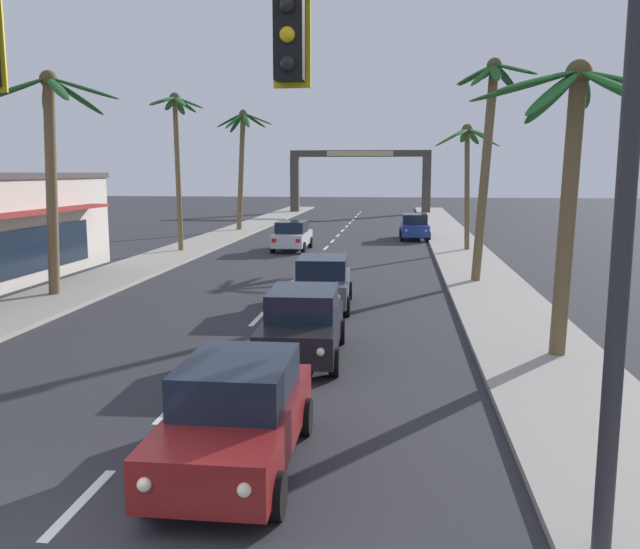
{
  "coord_description": "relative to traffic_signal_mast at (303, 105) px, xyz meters",
  "views": [
    {
      "loc": [
        4.3,
        -6.75,
        4.53
      ],
      "look_at": [
        2.54,
        8.0,
        2.2
      ],
      "focal_mm": 37.18,
      "sensor_mm": 36.0,
      "label": 1
    }
  ],
  "objects": [
    {
      "name": "sedan_lead_at_stop_bar",
      "position": [
        -1.33,
        2.01,
        -4.39
      ],
      "size": [
        1.97,
        4.46,
        1.68
      ],
      "color": "maroon",
      "rests_on": "ground"
    },
    {
      "name": "sedan_oncoming_far",
      "position": [
        -5.02,
        30.07,
        -4.39
      ],
      "size": [
        1.96,
        4.46,
        1.68
      ],
      "color": "silver",
      "rests_on": "ground"
    },
    {
      "name": "lane_markings",
      "position": [
        -2.79,
        18.97,
        -5.24
      ],
      "size": [
        4.28,
        87.0,
        0.01
      ],
      "color": "silver",
      "rests_on": "ground"
    },
    {
      "name": "sidewalk_left",
      "position": [
        -11.02,
        19.32,
        -5.18
      ],
      "size": [
        3.2,
        110.0,
        0.14
      ],
      "primitive_type": "cube",
      "color": "#9E998E",
      "rests_on": "ground"
    },
    {
      "name": "town_gateway_arch",
      "position": [
        -3.22,
        64.89,
        -0.85
      ],
      "size": [
        15.17,
        0.9,
        6.74
      ],
      "color": "#423D38",
      "rests_on": "ground"
    },
    {
      "name": "palm_right_second",
      "position": [
        5.08,
        8.68,
        -0.04
      ],
      "size": [
        4.8,
        4.66,
        7.04
      ],
      "color": "brown",
      "rests_on": "ground"
    },
    {
      "name": "sedan_fifth_in_queue",
      "position": [
        -1.44,
        14.31,
        -4.39
      ],
      "size": [
        2.11,
        4.51,
        1.68
      ],
      "color": "#4C515B",
      "rests_on": "ground"
    },
    {
      "name": "palm_right_farthest",
      "position": [
        4.74,
        30.58,
        0.19
      ],
      "size": [
        3.63,
        3.87,
        7.1
      ],
      "color": "brown",
      "rests_on": "ground"
    },
    {
      "name": "palm_left_second",
      "position": [
        -11.07,
        14.82,
        0.23
      ],
      "size": [
        4.83,
        4.2,
        7.96
      ],
      "color": "brown",
      "rests_on": "ground"
    },
    {
      "name": "sidewalk_right",
      "position": [
        4.58,
        19.32,
        -5.18
      ],
      "size": [
        3.2,
        110.0,
        0.14
      ],
      "primitive_type": "cube",
      "color": "#9E998E",
      "rests_on": "ground"
    },
    {
      "name": "palm_left_third",
      "position": [
        -11.12,
        28.29,
        1.33
      ],
      "size": [
        3.16,
        3.05,
        8.74
      ],
      "color": "brown",
      "rests_on": "ground"
    },
    {
      "name": "sedan_parked_nearest_kerb",
      "position": [
        2.12,
        37.27,
        -4.39
      ],
      "size": [
        2.02,
        4.48,
        1.68
      ],
      "color": "navy",
      "rests_on": "ground"
    },
    {
      "name": "palm_right_third",
      "position": [
        4.5,
        19.64,
        0.91
      ],
      "size": [
        3.17,
        3.16,
        8.85
      ],
      "color": "brown",
      "rests_on": "ground"
    },
    {
      "name": "sedan_third_in_queue",
      "position": [
        -1.21,
        8.16,
        -4.39
      ],
      "size": [
        2.07,
        4.5,
        1.68
      ],
      "color": "black",
      "rests_on": "ground"
    },
    {
      "name": "traffic_signal_mast",
      "position": [
        0.0,
        0.0,
        0.0
      ],
      "size": [
        11.18,
        0.41,
        7.21
      ],
      "color": "#2D2D33",
      "rests_on": "ground"
    },
    {
      "name": "palm_left_farthest",
      "position": [
        -10.66,
        41.73,
        0.89
      ],
      "size": [
        4.49,
        3.96,
        9.03
      ],
      "color": "brown",
      "rests_on": "ground"
    }
  ]
}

